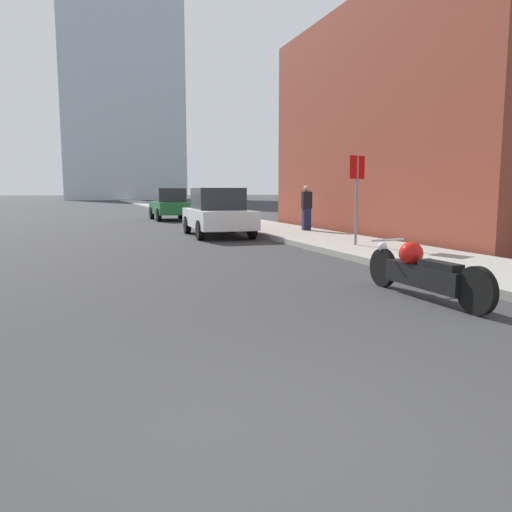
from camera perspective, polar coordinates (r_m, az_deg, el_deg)
name	(u,v)px	position (r m, az deg, el deg)	size (l,w,h in m)	color
ground_plane	(276,461)	(3.18, 2.26, -22.38)	(400.00, 400.00, 0.00)	#2D2D30
sidewalk	(171,209)	(43.18, -9.69, 5.33)	(2.82, 240.00, 0.15)	gray
brick_storefront	(447,125)	(20.12, 21.04, 13.83)	(8.03, 13.21, 7.97)	brown
distant_tower	(117,25)	(105.00, -15.55, 24.07)	(20.92, 20.92, 64.18)	silver
motorcycle	(421,271)	(7.75, 18.38, -1.68)	(0.62, 2.70, 0.82)	black
parked_car_white	(218,212)	(17.65, -4.41, 4.99)	(2.09, 4.39, 1.69)	silver
parked_car_green	(170,204)	(27.81, -9.82, 5.84)	(1.88, 3.93, 1.73)	#1E6B33
stop_sign	(357,185)	(13.52, 11.46, 8.00)	(0.57, 0.26, 2.35)	slate
pedestrian	(307,207)	(18.40, 5.81, 5.56)	(0.36, 0.23, 1.64)	#1E2347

